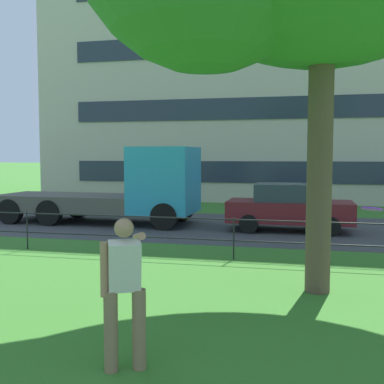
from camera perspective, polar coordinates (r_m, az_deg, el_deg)
The scene contains 7 objects.
street_strip at distance 16.80m, azimuth -1.80°, elevation -3.98°, with size 80.00×6.97×0.01m, color #424247.
park_fence at distance 11.93m, azimuth -8.05°, elevation -4.20°, with size 38.15×0.04×1.00m.
person_thrower at distance 5.54m, azimuth -8.12°, elevation -11.40°, with size 0.48×0.88×1.75m.
frisbee at distance 6.56m, azimuth 20.82°, elevation -1.92°, with size 0.35×0.35×0.08m.
flatbed_truck_far_left at distance 17.17m, azimuth -8.01°, elevation 0.24°, with size 7.34×2.53×2.75m.
car_maroon_far_right at distance 15.75m, azimuth 11.51°, elevation -1.79°, with size 4.00×1.82×1.54m.
apartment_building_background at distance 32.04m, azimuth 14.66°, elevation 14.71°, with size 30.68×14.71×16.51m.
Camera 1 is at (4.25, 1.35, 2.45)m, focal length 44.38 mm.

